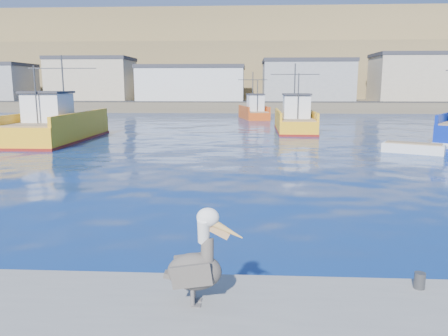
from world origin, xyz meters
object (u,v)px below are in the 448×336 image
Objects in this scene: boat_orange at (254,111)px; trawler_yellow_b at (295,121)px; pelican at (197,263)px; skiff_mid at (413,149)px; trawler_yellow_a at (58,127)px.

trawler_yellow_b is at bearing -77.14° from boat_orange.
boat_orange is at bearing 88.15° from pelican.
trawler_yellow_b is 14.41m from skiff_mid.
trawler_yellow_b is 2.54× the size of skiff_mid.
trawler_yellow_b is (18.83, 8.21, -0.12)m from trawler_yellow_a.
trawler_yellow_a reaches higher than pelican.
trawler_yellow_a is at bearing -156.44° from trawler_yellow_b.
pelican is at bearing -62.05° from trawler_yellow_a.
pelican is at bearing -91.85° from boat_orange.
skiff_mid is at bearing 61.82° from pelican.
boat_orange is (-3.56, 15.60, 0.03)m from trawler_yellow_b.
pelican is (13.67, -25.76, 0.15)m from trawler_yellow_a.
trawler_yellow_b is at bearing 81.36° from pelican.
skiff_mid is (6.04, -13.07, -0.70)m from trawler_yellow_b.
trawler_yellow_b is 16.00m from boat_orange.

